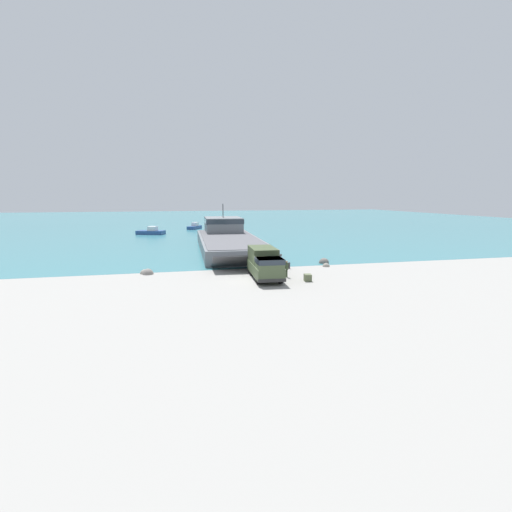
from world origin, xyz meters
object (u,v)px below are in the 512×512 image
mooring_bollard (289,265)px  cargo_crate (308,278)px  landing_craft (228,238)px  soldier_on_ramp (287,268)px  military_truck (265,263)px  moored_boat_a (151,232)px  moored_boat_b (195,227)px

mooring_bollard → cargo_crate: bearing=-93.0°
landing_craft → mooring_bollard: (3.78, -19.77, -1.17)m
soldier_on_ramp → mooring_bollard: soldier_on_ramp is taller
military_truck → mooring_bollard: size_ratio=9.94×
landing_craft → moored_boat_a: size_ratio=5.30×
military_truck → soldier_on_ramp: size_ratio=4.43×
moored_boat_a → cargo_crate: bearing=-142.2°
military_truck → cargo_crate: 4.54m
moored_boat_a → cargo_crate: size_ratio=7.85×
mooring_bollard → cargo_crate: (-0.35, -6.80, -0.08)m
military_truck → moored_boat_b: (-1.57, 63.22, -1.03)m
soldier_on_ramp → military_truck: bearing=-0.8°
moored_boat_b → mooring_bollard: (5.70, -58.61, -0.13)m
military_truck → cargo_crate: bearing=64.3°
moored_boat_a → mooring_bollard: size_ratio=8.28×
soldier_on_ramp → mooring_bollard: bearing=-113.4°
soldier_on_ramp → mooring_bollard: (1.80, 4.56, -0.58)m
soldier_on_ramp → moored_boat_b: bearing=-88.4°
mooring_bollard → military_truck: bearing=-131.9°
military_truck → mooring_bollard: (4.13, 4.61, -1.16)m
landing_craft → soldier_on_ramp: size_ratio=19.61×
landing_craft → moored_boat_b: bearing=96.5°
military_truck → cargo_crate: size_ratio=9.41×
moored_boat_a → moored_boat_b: size_ratio=1.14×
landing_craft → soldier_on_ramp: 24.42m
landing_craft → cargo_crate: bearing=-79.0°
landing_craft → military_truck: (-0.35, -24.38, -0.00)m
military_truck → cargo_crate: (3.78, -2.19, -1.24)m
cargo_crate → landing_craft: bearing=97.3°
moored_boat_a → soldier_on_ramp: bearing=-143.0°
soldier_on_ramp → landing_craft: bearing=-87.2°
landing_craft → military_truck: bearing=-87.2°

